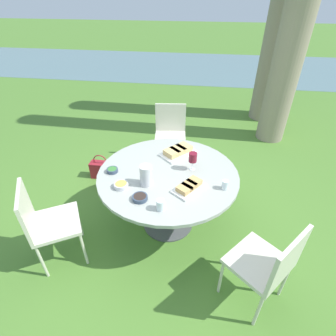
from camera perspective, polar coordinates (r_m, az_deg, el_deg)
ground_plane at (r=3.11m, az=-0.00°, el=-11.85°), size 40.00×40.00×0.00m
river_strip at (r=9.47m, az=6.56°, el=21.09°), size 40.00×4.06×0.01m
dining_table at (r=2.69m, az=-0.00°, el=-2.77°), size 1.42×1.42×0.72m
chair_near_left at (r=3.86m, az=0.52°, el=8.14°), size 0.49×0.47×0.89m
chair_near_right at (r=2.67m, az=-25.25°, el=-10.20°), size 0.58×0.59×0.89m
chair_far_back at (r=2.27m, az=21.12°, el=-18.75°), size 0.61×0.61×0.89m
water_pitcher at (r=2.43m, az=-4.82°, el=-1.62°), size 0.12×0.11×0.21m
wine_glass at (r=2.62m, az=5.42°, el=2.24°), size 0.08×0.08×0.19m
platter_bread_main at (r=2.91m, az=2.22°, el=3.68°), size 0.43×0.44×0.08m
platter_charcuterie at (r=2.42m, az=4.64°, el=-4.06°), size 0.33×0.36×0.07m
bowl_fries at (r=2.48m, az=-10.17°, el=-3.66°), size 0.13×0.13×0.04m
bowl_salad at (r=2.69m, az=-12.03°, el=-0.45°), size 0.11×0.11×0.04m
bowl_olives at (r=2.32m, az=-6.13°, el=-6.40°), size 0.14×0.14×0.04m
cup_water_near at (r=2.46m, az=12.32°, el=-3.60°), size 0.06×0.06×0.09m
cup_water_far at (r=2.20m, az=-1.61°, el=-8.03°), size 0.07×0.07×0.10m
handbag at (r=3.82m, az=-14.26°, el=-0.29°), size 0.30×0.14×0.37m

